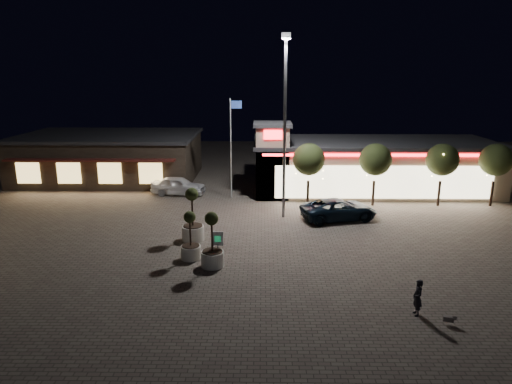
{
  "coord_description": "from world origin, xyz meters",
  "views": [
    {
      "loc": [
        0.5,
        -22.82,
        9.85
      ],
      "look_at": [
        0.09,
        6.0,
        2.33
      ],
      "focal_mm": 32.0,
      "sensor_mm": 36.0,
      "label": 1
    }
  ],
  "objects_px": {
    "pedestrian": "(418,298)",
    "planter_left": "(193,224)",
    "white_sedan": "(178,186)",
    "valet_sign": "(218,241)",
    "pickup_truck": "(339,209)",
    "planter_mid": "(212,250)"
  },
  "relations": [
    {
      "from": "planter_mid",
      "to": "pickup_truck",
      "type": "bearing_deg",
      "value": 45.48
    },
    {
      "from": "pedestrian",
      "to": "planter_left",
      "type": "xyz_separation_m",
      "value": [
        -10.69,
        8.74,
        0.22
      ]
    },
    {
      "from": "planter_mid",
      "to": "valet_sign",
      "type": "bearing_deg",
      "value": 53.54
    },
    {
      "from": "pickup_truck",
      "to": "planter_left",
      "type": "relative_size",
      "value": 1.61
    },
    {
      "from": "white_sedan",
      "to": "pedestrian",
      "type": "distance_m",
      "value": 23.69
    },
    {
      "from": "white_sedan",
      "to": "pedestrian",
      "type": "relative_size",
      "value": 2.86
    },
    {
      "from": "planter_left",
      "to": "pickup_truck",
      "type": "bearing_deg",
      "value": 23.76
    },
    {
      "from": "planter_left",
      "to": "planter_mid",
      "type": "distance_m",
      "value": 4.18
    },
    {
      "from": "pickup_truck",
      "to": "pedestrian",
      "type": "bearing_deg",
      "value": 171.05
    },
    {
      "from": "white_sedan",
      "to": "pedestrian",
      "type": "height_order",
      "value": "pedestrian"
    },
    {
      "from": "planter_mid",
      "to": "valet_sign",
      "type": "xyz_separation_m",
      "value": [
        0.26,
        0.35,
        0.33
      ]
    },
    {
      "from": "pedestrian",
      "to": "planter_left",
      "type": "relative_size",
      "value": 0.48
    },
    {
      "from": "white_sedan",
      "to": "planter_mid",
      "type": "bearing_deg",
      "value": -156.37
    },
    {
      "from": "pedestrian",
      "to": "valet_sign",
      "type": "distance_m",
      "value": 10.28
    },
    {
      "from": "pickup_truck",
      "to": "pedestrian",
      "type": "height_order",
      "value": "pedestrian"
    },
    {
      "from": "planter_mid",
      "to": "valet_sign",
      "type": "distance_m",
      "value": 0.54
    },
    {
      "from": "planter_mid",
      "to": "pedestrian",
      "type": "bearing_deg",
      "value": -28.21
    },
    {
      "from": "pickup_truck",
      "to": "planter_mid",
      "type": "bearing_deg",
      "value": 121.29
    },
    {
      "from": "pedestrian",
      "to": "planter_mid",
      "type": "relative_size",
      "value": 0.53
    },
    {
      "from": "white_sedan",
      "to": "valet_sign",
      "type": "distance_m",
      "value": 14.98
    },
    {
      "from": "pickup_truck",
      "to": "valet_sign",
      "type": "relative_size",
      "value": 2.95
    },
    {
      "from": "pickup_truck",
      "to": "planter_mid",
      "type": "xyz_separation_m",
      "value": [
        -7.92,
        -8.05,
        0.19
      ]
    }
  ]
}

